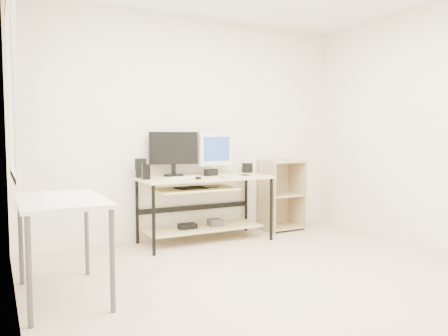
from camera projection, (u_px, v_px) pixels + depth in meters
room at (277, 122)px, 3.41m from camera, size 4.01×4.01×2.62m
desk at (203, 195)px, 4.95m from camera, size 1.50×0.65×0.75m
side_table at (61, 209)px, 3.23m from camera, size 0.60×1.00×0.75m
shelf_unit at (280, 194)px, 5.64m from camera, size 0.50×0.40×0.90m
black_monitor at (174, 151)px, 4.94m from camera, size 0.55×0.23×0.50m
white_imac at (216, 150)px, 5.15m from camera, size 0.47×0.15×0.51m
keyboard at (183, 177)px, 4.77m from camera, size 0.42×0.20×0.01m
mouse at (223, 176)px, 4.81m from camera, size 0.09×0.11×0.03m
center_speaker at (211, 172)px, 5.02m from camera, size 0.17×0.11×0.08m
speaker_left at (141, 168)px, 4.79m from camera, size 0.11×0.11×0.21m
speaker_right at (247, 168)px, 5.45m from camera, size 0.10×0.10×0.12m
audio_controller at (146, 172)px, 4.58m from camera, size 0.09×0.06×0.16m
volume_puck at (198, 178)px, 4.62m from camera, size 0.07×0.07×0.03m
smartphone at (245, 175)px, 5.07m from camera, size 0.08×0.13×0.01m
coaster at (262, 174)px, 5.18m from camera, size 0.09×0.09×0.01m
drinking_glass at (262, 169)px, 5.18m from camera, size 0.07×0.07×0.12m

